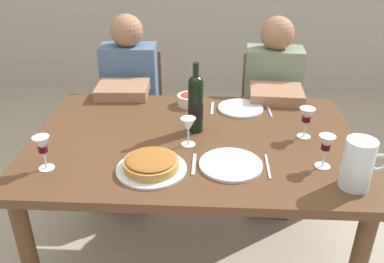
% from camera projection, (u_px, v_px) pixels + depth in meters
% --- Properties ---
extents(ground_plane, '(8.00, 8.00, 0.00)m').
position_uv_depth(ground_plane, '(194.00, 260.00, 2.20)').
color(ground_plane, '#B2A893').
extents(dining_table, '(1.50, 1.00, 0.76)m').
position_uv_depth(dining_table, '(195.00, 155.00, 1.89)').
color(dining_table, brown).
rests_on(dining_table, ground).
extents(wine_bottle, '(0.07, 0.07, 0.33)m').
position_uv_depth(wine_bottle, '(196.00, 104.00, 1.85)').
color(wine_bottle, black).
rests_on(wine_bottle, dining_table).
extents(water_pitcher, '(0.17, 0.11, 0.20)m').
position_uv_depth(water_pitcher, '(357.00, 167.00, 1.47)').
color(water_pitcher, silver).
rests_on(water_pitcher, dining_table).
extents(baked_tart, '(0.28, 0.28, 0.06)m').
position_uv_depth(baked_tart, '(151.00, 164.00, 1.60)').
color(baked_tart, silver).
rests_on(baked_tart, dining_table).
extents(salad_bowl, '(0.13, 0.13, 0.07)m').
position_uv_depth(salad_bowl, '(190.00, 99.00, 2.17)').
color(salad_bowl, silver).
rests_on(salad_bowl, dining_table).
extents(wine_glass_left_diner, '(0.07, 0.07, 0.14)m').
position_uv_depth(wine_glass_left_diner, '(42.00, 146.00, 1.57)').
color(wine_glass_left_diner, silver).
rests_on(wine_glass_left_diner, dining_table).
extents(wine_glass_right_diner, '(0.07, 0.07, 0.14)m').
position_uv_depth(wine_glass_right_diner, '(326.00, 145.00, 1.59)').
color(wine_glass_right_diner, silver).
rests_on(wine_glass_right_diner, dining_table).
extents(wine_glass_centre, '(0.07, 0.07, 0.14)m').
position_uv_depth(wine_glass_centre, '(307.00, 117.00, 1.81)').
color(wine_glass_centre, silver).
rests_on(wine_glass_centre, dining_table).
extents(wine_glass_spare, '(0.07, 0.07, 0.13)m').
position_uv_depth(wine_glass_spare, '(188.00, 126.00, 1.75)').
color(wine_glass_spare, silver).
rests_on(wine_glass_spare, dining_table).
extents(dinner_plate_left_setting, '(0.24, 0.24, 0.01)m').
position_uv_depth(dinner_plate_left_setting, '(241.00, 108.00, 2.13)').
color(dinner_plate_left_setting, silver).
rests_on(dinner_plate_left_setting, dining_table).
extents(dinner_plate_right_setting, '(0.26, 0.26, 0.01)m').
position_uv_depth(dinner_plate_right_setting, '(231.00, 164.00, 1.64)').
color(dinner_plate_right_setting, silver).
rests_on(dinner_plate_right_setting, dining_table).
extents(fork_left_setting, '(0.02, 0.16, 0.00)m').
position_uv_depth(fork_left_setting, '(212.00, 108.00, 2.14)').
color(fork_left_setting, silver).
rests_on(fork_left_setting, dining_table).
extents(knife_left_setting, '(0.02, 0.18, 0.00)m').
position_uv_depth(knife_left_setting, '(269.00, 109.00, 2.12)').
color(knife_left_setting, silver).
rests_on(knife_left_setting, dining_table).
extents(knife_right_setting, '(0.01, 0.18, 0.00)m').
position_uv_depth(knife_right_setting, '(268.00, 166.00, 1.63)').
color(knife_right_setting, silver).
rests_on(knife_right_setting, dining_table).
extents(spoon_right_setting, '(0.01, 0.16, 0.00)m').
position_uv_depth(spoon_right_setting, '(194.00, 164.00, 1.64)').
color(spoon_right_setting, silver).
rests_on(spoon_right_setting, dining_table).
extents(chair_left, '(0.42, 0.42, 0.87)m').
position_uv_depth(chair_left, '(135.00, 108.00, 2.79)').
color(chair_left, brown).
rests_on(chair_left, ground).
extents(diner_left, '(0.35, 0.51, 1.16)m').
position_uv_depth(diner_left, '(129.00, 106.00, 2.52)').
color(diner_left, '#4C6B93').
rests_on(diner_left, ground).
extents(chair_right, '(0.42, 0.42, 0.87)m').
position_uv_depth(chair_right, '(267.00, 112.00, 2.73)').
color(chair_right, brown).
rests_on(chair_right, ground).
extents(diner_right, '(0.35, 0.52, 1.16)m').
position_uv_depth(diner_right, '(272.00, 110.00, 2.47)').
color(diner_right, gray).
rests_on(diner_right, ground).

